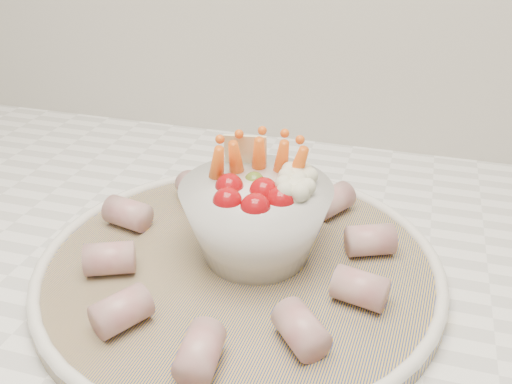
% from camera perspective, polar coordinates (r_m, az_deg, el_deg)
% --- Properties ---
extents(serving_platter, '(0.42, 0.42, 0.02)m').
position_cam_1_polar(serving_platter, '(0.56, -1.66, -7.40)').
color(serving_platter, navy).
rests_on(serving_platter, kitchen_counter).
extents(veggie_bowl, '(0.14, 0.14, 0.11)m').
position_cam_1_polar(veggie_bowl, '(0.54, 0.10, -2.45)').
color(veggie_bowl, silver).
rests_on(veggie_bowl, serving_platter).
extents(cured_meat_rolls, '(0.31, 0.31, 0.03)m').
position_cam_1_polar(cured_meat_rolls, '(0.55, -1.76, -5.72)').
color(cured_meat_rolls, '#A44B52').
rests_on(cured_meat_rolls, serving_platter).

